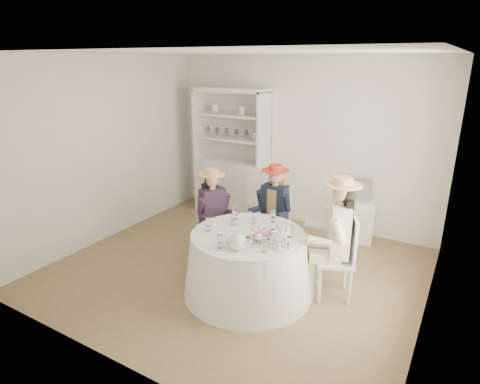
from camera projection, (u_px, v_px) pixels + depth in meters
The scene contains 23 objects.
ground at pixel (236, 270), 5.27m from camera, with size 4.50×4.50×0.00m, color brown.
ceiling at pixel (235, 53), 4.42m from camera, with size 4.50×4.50×0.00m, color white.
wall_back at pixel (300, 143), 6.48m from camera, with size 4.50×4.50×0.00m, color silver.
wall_front at pixel (107, 228), 3.21m from camera, with size 4.50×4.50×0.00m, color silver.
wall_left at pixel (106, 150), 5.93m from camera, with size 4.50×4.50×0.00m, color silver.
wall_right at pixel (441, 203), 3.76m from camera, with size 4.50×4.50×0.00m, color silver.
tea_table at pixel (248, 264), 4.66m from camera, with size 1.51×1.51×0.75m.
hutch at pixel (232, 170), 7.02m from camera, with size 1.41×0.79×2.19m.
side_table at pixel (359, 220), 6.06m from camera, with size 0.42×0.42×0.65m, color silver.
hatbox at pixel (362, 190), 5.91m from camera, with size 0.28×0.28×0.28m, color black.
guest_left at pixel (213, 209), 5.38m from camera, with size 0.54×0.49×1.27m.
guest_mid at pixel (274, 206), 5.41m from camera, with size 0.47×0.49×1.32m.
guest_right at pixel (336, 232), 4.44m from camera, with size 0.61×0.55×1.44m.
spare_chair at pixel (263, 197), 6.28m from camera, with size 0.47×0.47×1.07m.
teacup_a at pixel (234, 222), 4.77m from camera, with size 0.09×0.09×0.07m, color white.
teacup_b at pixel (255, 221), 4.80m from camera, with size 0.08×0.08×0.07m, color white.
teacup_c at pixel (272, 233), 4.47m from camera, with size 0.09×0.09×0.07m, color white.
flower_bowl at pixel (264, 236), 4.42m from camera, with size 0.20×0.20×0.05m, color white.
flower_arrangement at pixel (259, 233), 4.33m from camera, with size 0.19×0.20×0.07m.
table_teapot at pixel (238, 242), 4.15m from camera, with size 0.26×0.18×0.19m.
sandwich_plate at pixel (234, 243), 4.27m from camera, with size 0.26×0.26×0.06m.
cupcake_stand at pixel (282, 239), 4.20m from camera, with size 0.25×0.25×0.24m.
stemware_set at pixel (248, 228), 4.51m from camera, with size 0.96×1.00×0.15m.
Camera 1 is at (2.42, -4.00, 2.63)m, focal length 30.00 mm.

